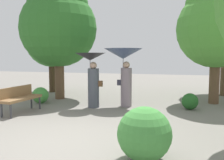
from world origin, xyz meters
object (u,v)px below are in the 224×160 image
at_px(person_right, 124,62).
at_px(tree_near_left, 52,37).
at_px(tree_mid_left, 58,22).
at_px(park_bench, 20,97).
at_px(tree_near_right, 217,22).
at_px(person_left, 92,70).

xyz_separation_m(person_right, tree_near_left, (-4.26, 2.47, 1.15)).
bearing_deg(tree_mid_left, park_bench, -89.40).
bearing_deg(tree_mid_left, tree_near_right, 6.07).
bearing_deg(person_left, tree_near_left, 45.78).
xyz_separation_m(person_right, tree_mid_left, (-2.96, 0.78, 1.59)).
height_order(person_left, tree_mid_left, tree_mid_left).
xyz_separation_m(tree_near_left, tree_mid_left, (1.30, -1.69, 0.43)).
relative_size(person_left, tree_mid_left, 0.38).
xyz_separation_m(person_right, tree_near_right, (3.17, 1.43, 1.46)).
bearing_deg(tree_near_right, person_right, -155.76).
bearing_deg(tree_mid_left, person_right, -14.72).
distance_m(person_right, tree_near_left, 5.05).
relative_size(tree_near_right, tree_mid_left, 0.95).
distance_m(person_left, park_bench, 2.51).
xyz_separation_m(park_bench, tree_near_left, (-1.33, 4.40, 2.23)).
height_order(person_left, person_right, person_right).
relative_size(park_bench, tree_near_right, 0.32).
bearing_deg(park_bench, tree_near_left, 21.03).
relative_size(person_right, tree_near_right, 0.44).
relative_size(person_right, park_bench, 1.35).
xyz_separation_m(person_left, tree_mid_left, (-1.92, 1.27, 1.85)).
distance_m(person_right, park_bench, 3.67).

